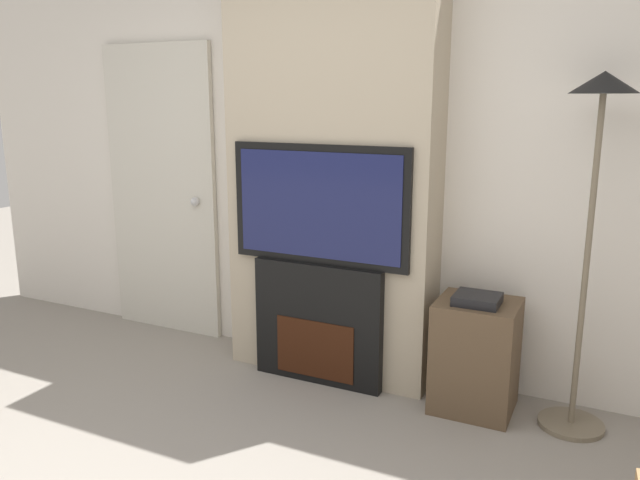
{
  "coord_description": "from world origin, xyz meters",
  "views": [
    {
      "loc": [
        1.52,
        -1.44,
        1.65
      ],
      "look_at": [
        0.0,
        1.68,
        0.86
      ],
      "focal_mm": 35.0,
      "sensor_mm": 36.0,
      "label": 1
    }
  ],
  "objects_px": {
    "television": "(320,205)",
    "floor_lamp": "(595,176)",
    "media_stand": "(475,354)",
    "fireplace": "(320,323)"
  },
  "relations": [
    {
      "from": "television",
      "to": "floor_lamp",
      "type": "xyz_separation_m",
      "value": [
        1.4,
        0.07,
        0.23
      ]
    },
    {
      "from": "television",
      "to": "media_stand",
      "type": "relative_size",
      "value": 1.64
    },
    {
      "from": "television",
      "to": "fireplace",
      "type": "bearing_deg",
      "value": 90.0
    },
    {
      "from": "television",
      "to": "media_stand",
      "type": "xyz_separation_m",
      "value": [
        0.9,
        0.05,
        -0.75
      ]
    },
    {
      "from": "fireplace",
      "to": "media_stand",
      "type": "relative_size",
      "value": 1.21
    },
    {
      "from": "media_stand",
      "to": "television",
      "type": "bearing_deg",
      "value": -177.11
    },
    {
      "from": "floor_lamp",
      "to": "media_stand",
      "type": "relative_size",
      "value": 2.7
    },
    {
      "from": "television",
      "to": "floor_lamp",
      "type": "distance_m",
      "value": 1.42
    },
    {
      "from": "floor_lamp",
      "to": "fireplace",
      "type": "bearing_deg",
      "value": -177.32
    },
    {
      "from": "television",
      "to": "media_stand",
      "type": "height_order",
      "value": "television"
    }
  ]
}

